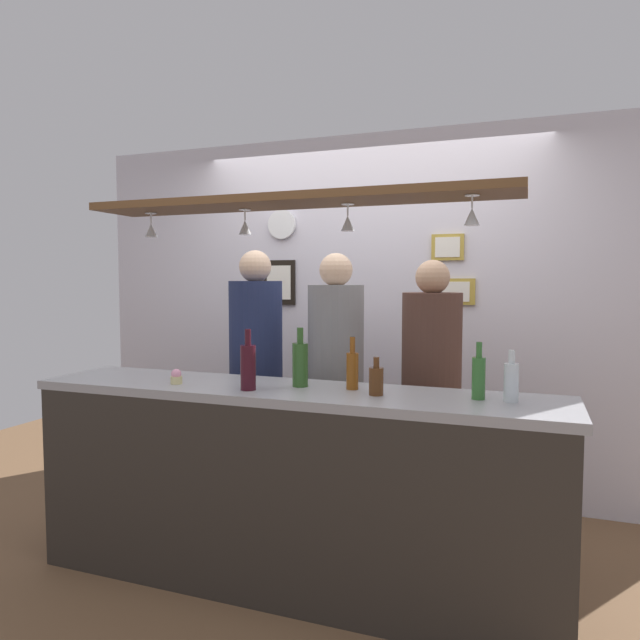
{
  "coord_description": "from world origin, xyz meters",
  "views": [
    {
      "loc": [
        1.11,
        -2.93,
        1.55
      ],
      "look_at": [
        0.0,
        0.1,
        1.32
      ],
      "focal_mm": 31.97,
      "sensor_mm": 36.0,
      "label": 1
    }
  ],
  "objects_px": {
    "person_middle_grey_shirt": "(336,365)",
    "bottle_beer_amber_tall": "(352,369)",
    "picture_frame_lower_pair": "(453,292)",
    "picture_frame_upper_small": "(448,247)",
    "bottle_champagne_green": "(300,363)",
    "wall_clock": "(282,224)",
    "person_right_brown_shirt": "(431,375)",
    "bottle_beer_green_import": "(479,377)",
    "bottle_wine_dark_red": "(248,366)",
    "picture_frame_caricature": "(279,283)",
    "person_left_navy_shirt": "(256,358)",
    "bottle_beer_brown_stubby": "(376,380)",
    "cupcake": "(176,377)",
    "bottle_soda_clear": "(511,381)"
  },
  "relations": [
    {
      "from": "person_left_navy_shirt",
      "to": "cupcake",
      "type": "xyz_separation_m",
      "value": [
        -0.07,
        -0.77,
        -0.0
      ]
    },
    {
      "from": "person_left_navy_shirt",
      "to": "picture_frame_upper_small",
      "type": "relative_size",
      "value": 7.91
    },
    {
      "from": "bottle_champagne_green",
      "to": "wall_clock",
      "type": "height_order",
      "value": "wall_clock"
    },
    {
      "from": "person_middle_grey_shirt",
      "to": "bottle_soda_clear",
      "type": "bearing_deg",
      "value": -31.53
    },
    {
      "from": "bottle_soda_clear",
      "to": "bottle_beer_brown_stubby",
      "type": "bearing_deg",
      "value": -173.87
    },
    {
      "from": "cupcake",
      "to": "picture_frame_caricature",
      "type": "distance_m",
      "value": 1.58
    },
    {
      "from": "bottle_wine_dark_red",
      "to": "picture_frame_caricature",
      "type": "relative_size",
      "value": 0.88
    },
    {
      "from": "bottle_beer_green_import",
      "to": "bottle_beer_brown_stubby",
      "type": "height_order",
      "value": "bottle_beer_green_import"
    },
    {
      "from": "person_middle_grey_shirt",
      "to": "picture_frame_lower_pair",
      "type": "xyz_separation_m",
      "value": [
        0.6,
        0.73,
        0.44
      ]
    },
    {
      "from": "bottle_beer_brown_stubby",
      "to": "picture_frame_upper_small",
      "type": "bearing_deg",
      "value": 84.85
    },
    {
      "from": "bottle_beer_brown_stubby",
      "to": "picture_frame_lower_pair",
      "type": "xyz_separation_m",
      "value": [
        0.17,
        1.43,
        0.39
      ]
    },
    {
      "from": "person_right_brown_shirt",
      "to": "bottle_wine_dark_red",
      "type": "distance_m",
      "value": 1.11
    },
    {
      "from": "person_right_brown_shirt",
      "to": "bottle_beer_amber_tall",
      "type": "relative_size",
      "value": 6.4
    },
    {
      "from": "bottle_champagne_green",
      "to": "wall_clock",
      "type": "relative_size",
      "value": 1.36
    },
    {
      "from": "picture_frame_lower_pair",
      "to": "picture_frame_upper_small",
      "type": "relative_size",
      "value": 1.36
    },
    {
      "from": "bottle_beer_green_import",
      "to": "picture_frame_caricature",
      "type": "bearing_deg",
      "value": 139.58
    },
    {
      "from": "bottle_beer_amber_tall",
      "to": "picture_frame_lower_pair",
      "type": "height_order",
      "value": "picture_frame_lower_pair"
    },
    {
      "from": "person_middle_grey_shirt",
      "to": "bottle_beer_amber_tall",
      "type": "height_order",
      "value": "person_middle_grey_shirt"
    },
    {
      "from": "bottle_soda_clear",
      "to": "cupcake",
      "type": "bearing_deg",
      "value": -175.21
    },
    {
      "from": "person_left_navy_shirt",
      "to": "wall_clock",
      "type": "distance_m",
      "value": 1.18
    },
    {
      "from": "person_right_brown_shirt",
      "to": "bottle_beer_brown_stubby",
      "type": "xyz_separation_m",
      "value": [
        -0.15,
        -0.7,
        0.08
      ]
    },
    {
      "from": "bottle_wine_dark_red",
      "to": "bottle_soda_clear",
      "type": "bearing_deg",
      "value": 7.4
    },
    {
      "from": "picture_frame_caricature",
      "to": "person_middle_grey_shirt",
      "type": "bearing_deg",
      "value": -46.12
    },
    {
      "from": "person_left_navy_shirt",
      "to": "bottle_champagne_green",
      "type": "relative_size",
      "value": 5.8
    },
    {
      "from": "bottle_soda_clear",
      "to": "bottle_wine_dark_red",
      "type": "bearing_deg",
      "value": -172.6
    },
    {
      "from": "picture_frame_lower_pair",
      "to": "bottle_beer_amber_tall",
      "type": "bearing_deg",
      "value": -103.32
    },
    {
      "from": "person_middle_grey_shirt",
      "to": "wall_clock",
      "type": "bearing_deg",
      "value": 133.0
    },
    {
      "from": "picture_frame_lower_pair",
      "to": "wall_clock",
      "type": "distance_m",
      "value": 1.37
    },
    {
      "from": "bottle_champagne_green",
      "to": "wall_clock",
      "type": "bearing_deg",
      "value": 117.38
    },
    {
      "from": "person_middle_grey_shirt",
      "to": "picture_frame_caricature",
      "type": "relative_size",
      "value": 5.04
    },
    {
      "from": "person_middle_grey_shirt",
      "to": "bottle_wine_dark_red",
      "type": "relative_size",
      "value": 5.71
    },
    {
      "from": "person_right_brown_shirt",
      "to": "wall_clock",
      "type": "relative_size",
      "value": 7.57
    },
    {
      "from": "bottle_beer_brown_stubby",
      "to": "picture_frame_upper_small",
      "type": "distance_m",
      "value": 1.59
    },
    {
      "from": "person_right_brown_shirt",
      "to": "picture_frame_upper_small",
      "type": "relative_size",
      "value": 7.57
    },
    {
      "from": "person_right_brown_shirt",
      "to": "picture_frame_lower_pair",
      "type": "xyz_separation_m",
      "value": [
        0.02,
        0.73,
        0.47
      ]
    },
    {
      "from": "cupcake",
      "to": "person_right_brown_shirt",
      "type": "bearing_deg",
      "value": 32.82
    },
    {
      "from": "person_right_brown_shirt",
      "to": "picture_frame_upper_small",
      "type": "bearing_deg",
      "value": 91.31
    },
    {
      "from": "bottle_beer_green_import",
      "to": "bottle_wine_dark_red",
      "type": "height_order",
      "value": "bottle_wine_dark_red"
    },
    {
      "from": "bottle_beer_brown_stubby",
      "to": "bottle_wine_dark_red",
      "type": "bearing_deg",
      "value": -171.38
    },
    {
      "from": "bottle_wine_dark_red",
      "to": "picture_frame_upper_small",
      "type": "height_order",
      "value": "picture_frame_upper_small"
    },
    {
      "from": "person_middle_grey_shirt",
      "to": "bottle_beer_green_import",
      "type": "height_order",
      "value": "person_middle_grey_shirt"
    },
    {
      "from": "person_middle_grey_shirt",
      "to": "bottle_champagne_green",
      "type": "height_order",
      "value": "person_middle_grey_shirt"
    },
    {
      "from": "bottle_beer_brown_stubby",
      "to": "person_right_brown_shirt",
      "type": "bearing_deg",
      "value": 78.18
    },
    {
      "from": "picture_frame_upper_small",
      "to": "person_middle_grey_shirt",
      "type": "bearing_deg",
      "value": -127.48
    },
    {
      "from": "bottle_beer_brown_stubby",
      "to": "wall_clock",
      "type": "xyz_separation_m",
      "value": [
        -1.11,
        1.42,
        0.89
      ]
    },
    {
      "from": "person_middle_grey_shirt",
      "to": "picture_frame_upper_small",
      "type": "xyz_separation_m",
      "value": [
        0.56,
        0.73,
        0.74
      ]
    },
    {
      "from": "bottle_beer_amber_tall",
      "to": "wall_clock",
      "type": "height_order",
      "value": "wall_clock"
    },
    {
      "from": "bottle_champagne_green",
      "to": "bottle_beer_green_import",
      "type": "xyz_separation_m",
      "value": [
        0.87,
        -0.01,
        -0.01
      ]
    },
    {
      "from": "bottle_soda_clear",
      "to": "wall_clock",
      "type": "height_order",
      "value": "wall_clock"
    },
    {
      "from": "person_left_navy_shirt",
      "to": "bottle_champagne_green",
      "type": "height_order",
      "value": "person_left_navy_shirt"
    }
  ]
}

